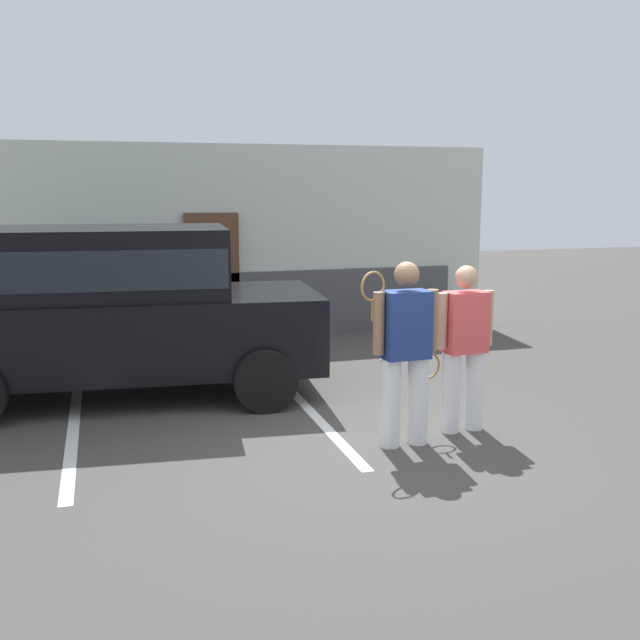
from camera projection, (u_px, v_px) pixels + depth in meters
name	position (u px, v px, depth m)	size (l,w,h in m)	color
ground_plane	(372.00, 443.00, 7.33)	(40.00, 40.00, 0.00)	#423F3D
parking_stripe_0	(74.00, 423.00, 7.94)	(0.12, 4.40, 0.01)	silver
parking_stripe_1	(303.00, 404.00, 8.66)	(0.12, 4.40, 0.01)	silver
house_frontage	(253.00, 247.00, 12.58)	(8.50, 0.40, 3.22)	silver
parked_suv	(116.00, 304.00, 8.78)	(4.75, 2.48, 2.05)	black
tennis_player_man	(405.00, 351.00, 7.13)	(0.81, 0.30, 1.82)	white
tennis_player_woman	(464.00, 347.00, 7.57)	(0.90, 0.29, 1.73)	white
potted_plant_by_porch	(451.00, 313.00, 12.38)	(0.59, 0.59, 0.78)	#9E5638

